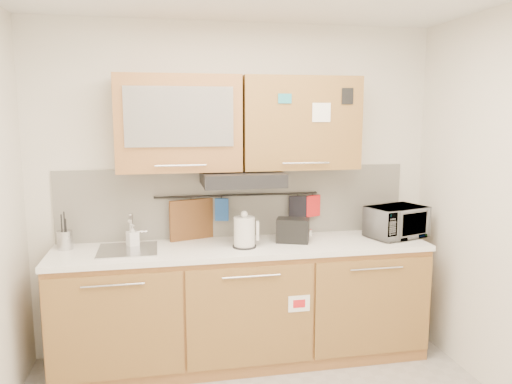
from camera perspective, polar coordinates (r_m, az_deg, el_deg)
name	(u,v)px	position (r m, az deg, el deg)	size (l,w,h in m)	color
wall_back	(237,189)	(4.01, -2.20, 0.31)	(3.20, 3.20, 0.00)	silver
base_cabinet	(244,310)	(3.95, -1.41, -13.28)	(2.80, 0.64, 0.88)	#A26639
countertop	(244,248)	(3.79, -1.43, -6.37)	(2.82, 0.62, 0.04)	white
backsplash	(237,202)	(4.01, -2.17, -1.13)	(2.80, 0.02, 0.56)	silver
upper_cabinets	(239,123)	(3.79, -1.90, 7.87)	(1.82, 0.37, 0.70)	#A26639
range_hood	(242,178)	(3.75, -1.62, 1.56)	(0.60, 0.46, 0.10)	black
sink	(128,250)	(3.76, -14.41, -6.40)	(0.42, 0.40, 0.26)	silver
utensil_rail	(238,195)	(3.97, -2.09, -0.37)	(0.02, 0.02, 1.30)	black
utensil_crock	(65,240)	(3.91, -20.99, -5.10)	(0.12, 0.12, 0.28)	#B4B4B8
kettle	(245,233)	(3.70, -1.32, -4.69)	(0.20, 0.18, 0.27)	silver
toaster	(293,230)	(3.86, 4.23, -4.35)	(0.28, 0.22, 0.19)	black
microwave	(396,222)	(4.15, 15.74, -3.30)	(0.45, 0.30, 0.25)	#999999
soap_bottle	(133,236)	(3.83, -13.93, -4.85)	(0.08, 0.08, 0.17)	#999999
cutting_board	(192,227)	(3.96, -7.36, -3.99)	(0.36, 0.03, 0.44)	brown
oven_mitt	(222,210)	(3.95, -3.94, -2.02)	(0.11, 0.03, 0.18)	#1F488F
dark_pouch	(298,210)	(4.08, 4.83, -2.09)	(0.15, 0.04, 0.24)	black
pot_holder	(313,206)	(4.11, 6.52, -1.60)	(0.14, 0.02, 0.17)	red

